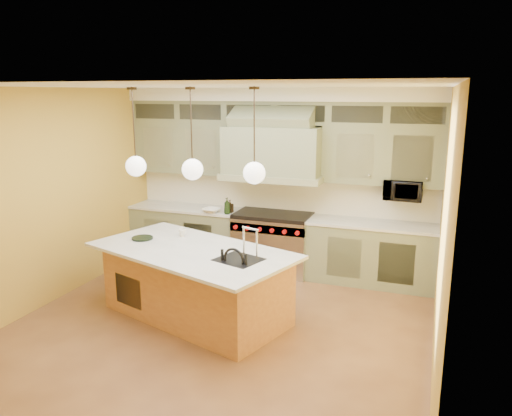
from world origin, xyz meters
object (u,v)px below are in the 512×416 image
at_px(range, 273,242).
at_px(kitchen_island, 196,282).
at_px(microwave, 403,190).
at_px(counter_stool, 228,291).

xyz_separation_m(range, kitchen_island, (-0.40, -1.95, -0.01)).
bearing_deg(range, microwave, 3.12).
bearing_deg(range, kitchen_island, -101.46).
distance_m(range, counter_stool, 2.43).
xyz_separation_m(range, microwave, (1.95, 0.11, 0.96)).
height_order(range, kitchen_island, kitchen_island).
bearing_deg(counter_stool, range, 106.82).
xyz_separation_m(kitchen_island, microwave, (2.35, 2.06, 0.98)).
relative_size(counter_stool, microwave, 2.02).
relative_size(range, counter_stool, 1.09).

